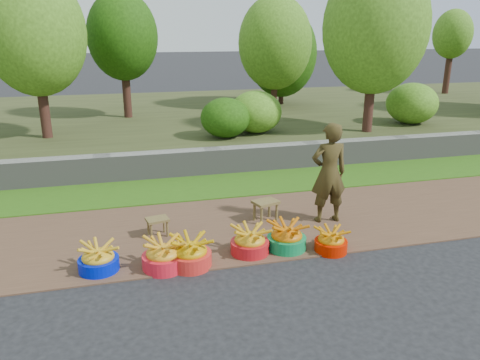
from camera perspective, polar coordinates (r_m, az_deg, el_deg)
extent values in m
plane|color=black|center=(6.24, 4.13, -10.07)|extent=(120.00, 120.00, 0.00)
cube|color=#523827|center=(7.31, 1.03, -5.57)|extent=(80.00, 2.50, 0.02)
cube|color=#2D5C12|center=(9.13, -2.31, -0.65)|extent=(80.00, 1.50, 0.04)
cube|color=slate|center=(9.85, -3.38, 2.28)|extent=(80.00, 0.35, 0.55)
cube|color=#363D1C|center=(14.57, -7.16, 7.21)|extent=(80.00, 10.00, 0.50)
cylinder|color=#351C15|center=(13.90, -13.68, 10.85)|extent=(0.23, 0.23, 1.66)
ellipsoid|color=#1F4B0A|center=(13.81, -14.13, 16.65)|extent=(1.93, 1.93, 2.41)
cylinder|color=#351C15|center=(15.31, 4.19, 11.26)|extent=(0.20, 0.20, 1.32)
ellipsoid|color=#4A801C|center=(15.21, 4.31, 16.32)|extent=(2.30, 2.30, 2.88)
cylinder|color=#351C15|center=(20.42, 24.01, 12.15)|extent=(0.24, 0.24, 1.81)
ellipsoid|color=#4A801C|center=(20.36, 24.50, 15.89)|extent=(1.47, 1.47, 1.84)
cylinder|color=#351C15|center=(11.78, -22.86, 8.81)|extent=(0.23, 0.23, 1.68)
ellipsoid|color=#4A801C|center=(11.67, -23.78, 16.11)|extent=(2.22, 2.22, 2.78)
cylinder|color=#351C15|center=(16.15, 5.04, 10.97)|extent=(0.17, 0.17, 0.98)
ellipsoid|color=#1F4B0A|center=(16.05, 5.16, 15.15)|extent=(2.30, 2.30, 2.87)
cylinder|color=#351C15|center=(11.97, 15.51, 9.78)|extent=(0.23, 0.23, 1.72)
ellipsoid|color=#4A801C|center=(11.87, 16.18, 17.44)|extent=(2.46, 2.46, 3.08)
ellipsoid|color=#4A801C|center=(11.46, 1.92, 8.29)|extent=(1.27, 1.27, 1.02)
ellipsoid|color=#1F4B0A|center=(10.95, -1.81, 7.59)|extent=(1.16, 1.16, 0.92)
ellipsoid|color=#4A801C|center=(13.42, 20.23, 8.76)|extent=(1.35, 1.35, 1.08)
ellipsoid|color=#1F4B0A|center=(13.54, 20.39, 8.30)|extent=(1.05, 1.05, 0.84)
cylinder|color=#0013C6|center=(6.25, -16.82, -9.86)|extent=(0.51, 0.51, 0.18)
ellipsoid|color=gold|center=(6.19, -16.94, -8.70)|extent=(0.44, 0.44, 0.29)
cylinder|color=red|center=(6.13, -9.30, -9.78)|extent=(0.54, 0.54, 0.20)
ellipsoid|color=orange|center=(6.07, -9.37, -8.50)|extent=(0.48, 0.48, 0.31)
cylinder|color=red|center=(6.14, -6.07, -9.59)|extent=(0.55, 0.55, 0.20)
ellipsoid|color=#BA8905|center=(6.07, -6.12, -8.30)|extent=(0.48, 0.48, 0.31)
cylinder|color=#B21319|center=(6.42, 1.20, -8.22)|extent=(0.53, 0.53, 0.19)
ellipsoid|color=#C18A13|center=(6.36, 1.21, -7.03)|extent=(0.46, 0.46, 0.30)
cylinder|color=#0D793E|center=(6.57, 5.68, -7.66)|extent=(0.54, 0.54, 0.19)
ellipsoid|color=#B55C05|center=(6.51, 5.72, -6.46)|extent=(0.48, 0.48, 0.31)
cylinder|color=#BD1500|center=(6.61, 10.99, -7.90)|extent=(0.45, 0.45, 0.16)
ellipsoid|color=#BD7005|center=(6.56, 11.06, -6.90)|extent=(0.40, 0.40, 0.26)
cube|color=brown|center=(6.95, -10.05, -4.76)|extent=(0.35, 0.30, 0.04)
cylinder|color=brown|center=(6.90, -10.76, -6.22)|extent=(0.03, 0.03, 0.24)
cylinder|color=brown|center=(6.96, -8.85, -5.90)|extent=(0.03, 0.03, 0.24)
cylinder|color=brown|center=(7.05, -11.12, -5.71)|extent=(0.03, 0.03, 0.24)
cylinder|color=brown|center=(7.10, -9.24, -5.41)|extent=(0.03, 0.03, 0.24)
cube|color=brown|center=(7.37, 3.15, -2.71)|extent=(0.45, 0.39, 0.04)
cylinder|color=brown|center=(7.28, 2.64, -4.39)|extent=(0.04, 0.04, 0.29)
cylinder|color=brown|center=(7.43, 4.49, -3.94)|extent=(0.04, 0.04, 0.29)
cylinder|color=brown|center=(7.43, 1.77, -3.90)|extent=(0.04, 0.04, 0.29)
cylinder|color=brown|center=(7.58, 3.60, -3.46)|extent=(0.04, 0.04, 0.29)
imported|color=black|center=(7.34, 10.78, 0.84)|extent=(0.59, 0.40, 1.58)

